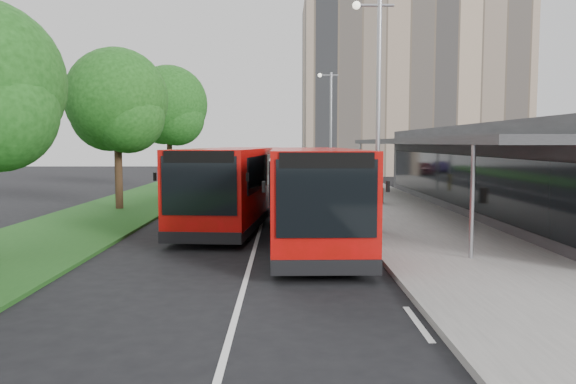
# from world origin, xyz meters

# --- Properties ---
(ground) EXTENTS (120.00, 120.00, 0.00)m
(ground) POSITION_xyz_m (0.00, 0.00, 0.00)
(ground) COLOR black
(ground) RESTS_ON ground
(pavement) EXTENTS (5.00, 80.00, 0.15)m
(pavement) POSITION_xyz_m (6.00, 20.00, 0.07)
(pavement) COLOR slate
(pavement) RESTS_ON ground
(grass_verge) EXTENTS (5.00, 80.00, 0.10)m
(grass_verge) POSITION_xyz_m (-7.00, 20.00, 0.05)
(grass_verge) COLOR #1A4917
(grass_verge) RESTS_ON ground
(lane_centre_line) EXTENTS (0.12, 70.00, 0.01)m
(lane_centre_line) POSITION_xyz_m (0.00, 15.00, 0.01)
(lane_centre_line) COLOR silver
(lane_centre_line) RESTS_ON ground
(kerb_dashes) EXTENTS (0.12, 56.00, 0.01)m
(kerb_dashes) POSITION_xyz_m (3.30, 19.00, 0.01)
(kerb_dashes) COLOR silver
(kerb_dashes) RESTS_ON ground
(office_block) EXTENTS (22.00, 12.00, 18.00)m
(office_block) POSITION_xyz_m (14.00, 42.00, 9.00)
(office_block) COLOR tan
(office_block) RESTS_ON ground
(station_building) EXTENTS (7.70, 26.00, 4.00)m
(station_building) POSITION_xyz_m (10.86, 8.00, 2.04)
(station_building) COLOR #2D2D2F
(station_building) RESTS_ON ground
(tree_mid) EXTENTS (4.79, 4.79, 7.70)m
(tree_mid) POSITION_xyz_m (-7.01, 9.05, 4.97)
(tree_mid) COLOR #352115
(tree_mid) RESTS_ON ground
(tree_far) EXTENTS (5.30, 5.30, 8.52)m
(tree_far) POSITION_xyz_m (-7.01, 21.05, 5.50)
(tree_far) COLOR #352115
(tree_far) RESTS_ON ground
(lamp_post_near) EXTENTS (1.44, 0.28, 8.00)m
(lamp_post_near) POSITION_xyz_m (4.12, 2.00, 4.72)
(lamp_post_near) COLOR #9C9EA5
(lamp_post_near) RESTS_ON pavement
(lamp_post_far) EXTENTS (1.44, 0.28, 8.00)m
(lamp_post_far) POSITION_xyz_m (4.12, 22.00, 4.72)
(lamp_post_far) COLOR #9C9EA5
(lamp_post_far) RESTS_ON pavement
(bus_main) EXTENTS (2.92, 10.79, 3.04)m
(bus_main) POSITION_xyz_m (1.79, 0.07, 1.56)
(bus_main) COLOR #C00A0A
(bus_main) RESTS_ON ground
(bus_second) EXTENTS (3.68, 10.85, 3.02)m
(bus_second) POSITION_xyz_m (-1.11, 4.01, 1.55)
(bus_second) COLOR #C00A0A
(bus_second) RESTS_ON ground
(litter_bin) EXTENTS (0.47, 0.47, 0.78)m
(litter_bin) POSITION_xyz_m (5.77, 10.79, 0.54)
(litter_bin) COLOR #312314
(litter_bin) RESTS_ON pavement
(bollard) EXTENTS (0.22, 0.22, 1.08)m
(bollard) POSITION_xyz_m (5.34, 18.15, 0.69)
(bollard) COLOR gold
(bollard) RESTS_ON pavement
(car_near) EXTENTS (2.50, 4.24, 1.35)m
(car_near) POSITION_xyz_m (1.66, 39.27, 0.68)
(car_near) COLOR #5D0D1D
(car_near) RESTS_ON ground
(car_far) EXTENTS (1.37, 3.74, 1.23)m
(car_far) POSITION_xyz_m (-1.19, 43.35, 0.61)
(car_far) COLOR navy
(car_far) RESTS_ON ground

